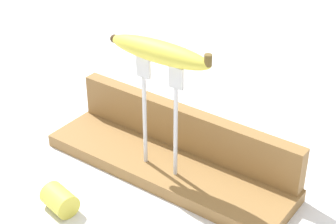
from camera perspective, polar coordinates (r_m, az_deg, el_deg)
ground_plane at (r=1.00m, az=0.00°, el=-6.09°), size 3.00×3.00×0.00m
wooden_board at (r=0.99m, az=0.00°, el=-5.55°), size 0.46×0.13×0.02m
board_backstop at (r=1.00m, az=1.78°, el=-1.68°), size 0.45×0.03×0.08m
fork_stand_center at (r=0.91m, az=-0.85°, el=0.45°), size 0.09×0.01×0.20m
banana_raised_center at (r=0.86m, az=-0.90°, el=6.18°), size 0.19×0.04×0.04m
banana_chunk_near at (r=0.92m, az=-11.03°, el=-8.78°), size 0.06×0.05×0.04m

